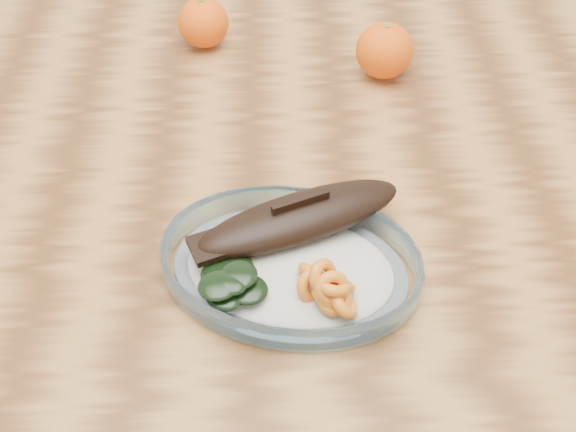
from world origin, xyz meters
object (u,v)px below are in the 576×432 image
Objects in this scene: dining_table at (255,229)px; orange_left at (203,23)px; orange_right at (384,51)px; plated_meal at (291,260)px.

orange_left reaches higher than dining_table.
orange_right is (0.23, -0.08, 0.00)m from orange_left.
orange_left is 0.93× the size of orange_right.
orange_left is 0.25m from orange_right.
plated_meal is (0.04, -0.15, 0.12)m from dining_table.
dining_table is at bearing -133.79° from orange_right.
plated_meal is 7.59× the size of orange_right.
orange_right reaches higher than orange_left.
orange_left is at bearing 117.96° from plated_meal.
orange_right is (0.17, 0.18, 0.14)m from dining_table.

